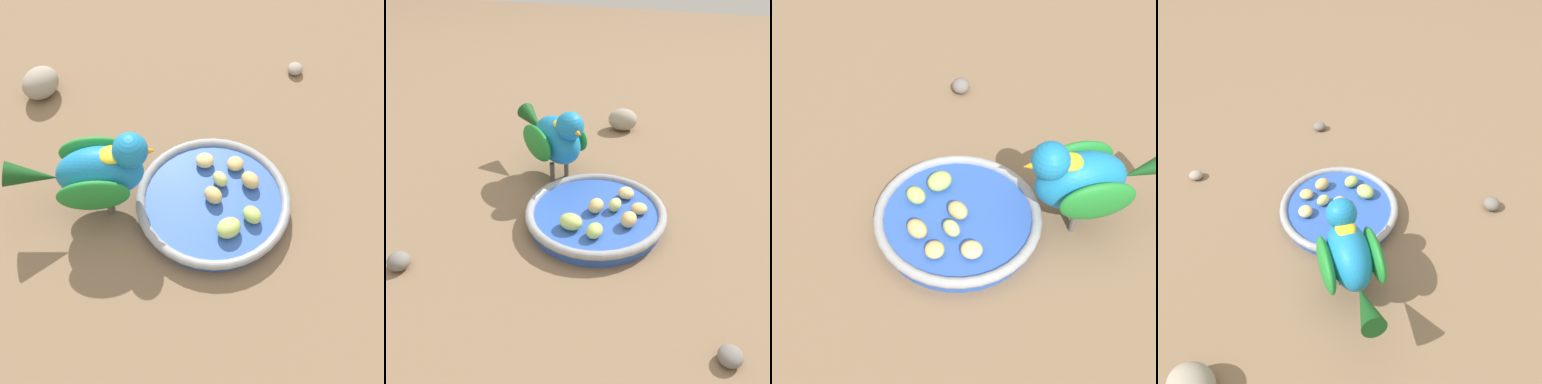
{
  "view_description": "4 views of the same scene",
  "coord_description": "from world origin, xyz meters",
  "views": [
    {
      "loc": [
        0.3,
        0.29,
        0.65
      ],
      "look_at": [
        0.02,
        -0.01,
        0.04
      ],
      "focal_mm": 49.37,
      "sensor_mm": 36.0,
      "label": 1
    },
    {
      "loc": [
        -0.15,
        0.52,
        0.4
      ],
      "look_at": [
        0.02,
        0.04,
        0.07
      ],
      "focal_mm": 38.35,
      "sensor_mm": 36.0,
      "label": 2
    },
    {
      "loc": [
        -0.33,
        -0.28,
        0.56
      ],
      "look_at": [
        0.01,
        0.01,
        0.06
      ],
      "focal_mm": 49.49,
      "sensor_mm": 36.0,
      "label": 3
    },
    {
      "loc": [
        0.31,
        -0.36,
        0.54
      ],
      "look_at": [
        0.01,
        0.04,
        0.04
      ],
      "focal_mm": 35.47,
      "sensor_mm": 36.0,
      "label": 4
    }
  ],
  "objects": [
    {
      "name": "pebble_2",
      "position": [
        0.22,
        0.2,
        0.01
      ],
      "size": [
        0.04,
        0.04,
        0.03
      ],
      "primitive_type": "ellipsoid",
      "rotation": [
        0.0,
        0.0,
        3.59
      ],
      "color": "slate",
      "rests_on": "ground_plane"
    },
    {
      "name": "rock_large",
      "position": [
        0.05,
        -0.35,
        0.02
      ],
      "size": [
        0.08,
        0.07,
        0.05
      ],
      "primitive_type": "ellipsoid",
      "rotation": [
        0.0,
        0.0,
        0.2
      ],
      "color": "gray",
      "rests_on": "ground_plane"
    },
    {
      "name": "feeding_bowl",
      "position": [
        -0.0,
        0.01,
        0.02
      ],
      "size": [
        0.22,
        0.22,
        0.03
      ],
      "color": "#2D56B7",
      "rests_on": "ground_plane"
    },
    {
      "name": "apple_piece_3",
      "position": [
        -0.03,
        -0.0,
        0.03
      ],
      "size": [
        0.02,
        0.03,
        0.02
      ],
      "primitive_type": "ellipsoid",
      "rotation": [
        0.0,
        0.0,
        4.56
      ],
      "color": "#C6D17A",
      "rests_on": "feeding_bowl"
    },
    {
      "name": "apple_piece_6",
      "position": [
        0.02,
        0.07,
        0.03
      ],
      "size": [
        0.04,
        0.03,
        0.02
      ],
      "primitive_type": "ellipsoid",
      "rotation": [
        0.0,
        0.0,
        2.98
      ],
      "color": "#B2CC66",
      "rests_on": "feeding_bowl"
    },
    {
      "name": "apple_piece_4",
      "position": [
        -0.04,
        -0.04,
        0.03
      ],
      "size": [
        0.04,
        0.04,
        0.02
      ],
      "primitive_type": "ellipsoid",
      "rotation": [
        0.0,
        0.0,
        2.33
      ],
      "color": "#E5C67F",
      "rests_on": "feeding_bowl"
    },
    {
      "name": "apple_piece_0",
      "position": [
        -0.06,
        0.03,
        0.03
      ],
      "size": [
        0.03,
        0.03,
        0.02
      ],
      "primitive_type": "ellipsoid",
      "rotation": [
        0.0,
        0.0,
        1.45
      ],
      "color": "tan",
      "rests_on": "feeding_bowl"
    },
    {
      "name": "apple_piece_1",
      "position": [
        -0.06,
        -0.01,
        0.03
      ],
      "size": [
        0.03,
        0.03,
        0.02
      ],
      "primitive_type": "ellipsoid",
      "rotation": [
        0.0,
        0.0,
        0.56
      ],
      "color": "tan",
      "rests_on": "feeding_bowl"
    },
    {
      "name": "parrot",
      "position": [
        0.11,
        -0.1,
        0.08
      ],
      "size": [
        0.18,
        0.16,
        0.15
      ],
      "rotation": [
        0.0,
        0.0,
        2.48
      ],
      "color": "#59544C",
      "rests_on": "ground_plane"
    },
    {
      "name": "pebble_1",
      "position": [
        -0.21,
        0.2,
        0.01
      ],
      "size": [
        0.04,
        0.04,
        0.02
      ],
      "primitive_type": "ellipsoid",
      "rotation": [
        0.0,
        0.0,
        4.18
      ],
      "color": "slate",
      "rests_on": "ground_plane"
    },
    {
      "name": "apple_piece_2",
      "position": [
        -0.02,
        0.07,
        0.03
      ],
      "size": [
        0.03,
        0.03,
        0.02
      ],
      "primitive_type": "ellipsoid",
      "rotation": [
        0.0,
        0.0,
        1.46
      ],
      "color": "#B2CC66",
      "rests_on": "feeding_bowl"
    },
    {
      "name": "ground_plane",
      "position": [
        0.0,
        0.0,
        0.0
      ],
      "size": [
        4.0,
        4.0,
        0.0
      ],
      "primitive_type": "plane",
      "color": "#7A6047"
    },
    {
      "name": "apple_piece_5",
      "position": [
        -0.0,
        0.01,
        0.03
      ],
      "size": [
        0.03,
        0.03,
        0.02
      ],
      "primitive_type": "ellipsoid",
      "rotation": [
        0.0,
        0.0,
        1.46
      ],
      "color": "tan",
      "rests_on": "feeding_bowl"
    }
  ]
}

